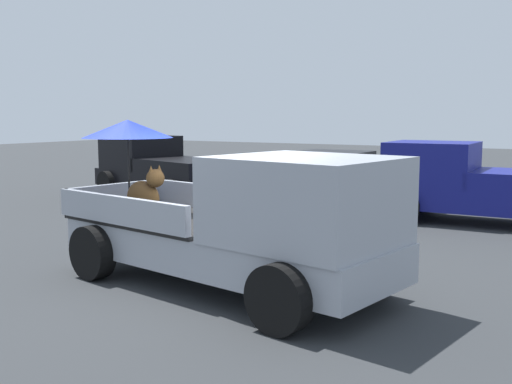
% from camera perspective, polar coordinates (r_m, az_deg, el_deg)
% --- Properties ---
extents(ground_plane, '(80.00, 80.00, 0.00)m').
position_cam_1_polar(ground_plane, '(8.64, -2.99, -8.90)').
color(ground_plane, '#2D3033').
extents(pickup_truck_main, '(5.32, 2.93, 2.34)m').
position_cam_1_polar(pickup_truck_main, '(8.16, -1.19, -2.73)').
color(pickup_truck_main, black).
rests_on(pickup_truck_main, ground).
extents(pickup_truck_red, '(4.84, 2.25, 1.80)m').
position_cam_1_polar(pickup_truck_red, '(14.36, 20.13, 0.70)').
color(pickup_truck_red, black).
rests_on(pickup_truck_red, ground).
extents(pickup_truck_far, '(5.11, 3.14, 1.80)m').
position_cam_1_polar(pickup_truck_far, '(17.82, -9.11, 2.24)').
color(pickup_truck_far, black).
rests_on(pickup_truck_far, ground).
extents(parked_sedan_near, '(4.31, 2.01, 1.33)m').
position_cam_1_polar(parked_sedan_near, '(18.58, 7.24, 2.07)').
color(parked_sedan_near, black).
rests_on(parked_sedan_near, ground).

